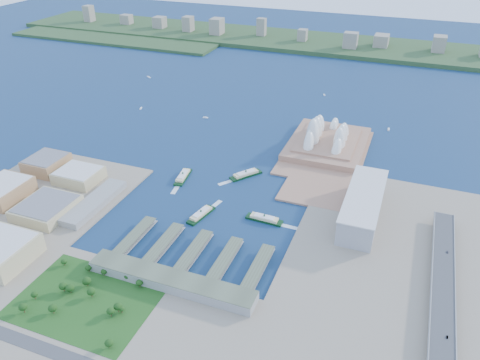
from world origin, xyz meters
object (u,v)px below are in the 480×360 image
at_px(toaster_building, 363,206).
at_px(ferry_b, 246,173).
at_px(car_b, 447,337).
at_px(car_c, 448,252).
at_px(ferry_a, 183,175).
at_px(ferry_d, 264,218).
at_px(ferry_c, 201,213).
at_px(opera_house, 329,131).

bearing_deg(toaster_building, ferry_b, 164.82).
xyz_separation_m(toaster_building, car_b, (109.00, -194.73, -5.01)).
xyz_separation_m(car_b, car_c, (0.00, 137.14, 0.01)).
relative_size(toaster_building, car_b, 39.79).
height_order(ferry_a, ferry_b, ferry_b).
relative_size(ferry_d, car_b, 13.20).
height_order(ferry_d, car_c, car_c).
xyz_separation_m(ferry_c, ferry_d, (85.50, 21.27, 0.02)).
height_order(car_b, car_c, car_c).
distance_m(opera_house, car_c, 325.93).
distance_m(opera_house, ferry_d, 257.86).
bearing_deg(car_b, opera_house, 116.75).
relative_size(opera_house, toaster_building, 1.16).
bearing_deg(ferry_b, ferry_d, -21.46).
height_order(opera_house, ferry_c, opera_house).
bearing_deg(car_b, ferry_d, 148.84).
height_order(ferry_b, ferry_c, ferry_b).
bearing_deg(car_b, toaster_building, 119.24).
height_order(toaster_building, ferry_c, toaster_building).
height_order(ferry_a, ferry_d, ferry_a).
bearing_deg(ferry_a, ferry_d, -30.46).
xyz_separation_m(ferry_a, ferry_c, (71.92, -85.46, -0.19)).
bearing_deg(ferry_a, ferry_c, -58.20).
relative_size(ferry_b, car_c, 12.13).
height_order(opera_house, ferry_d, opera_house).
xyz_separation_m(ferry_a, ferry_d, (157.42, -64.18, -0.17)).
relative_size(opera_house, ferry_d, 3.50).
distance_m(ferry_a, ferry_d, 170.00).
distance_m(ferry_c, ferry_d, 88.10).
bearing_deg(opera_house, car_c, -52.31).
xyz_separation_m(opera_house, ferry_d, (-33.27, -254.26, -27.14)).
distance_m(ferry_b, car_c, 318.10).
bearing_deg(ferry_c, ferry_b, -86.50).
distance_m(ferry_b, ferry_c, 128.43).
xyz_separation_m(ferry_b, car_b, (298.64, -246.20, 10.32)).
bearing_deg(car_c, ferry_d, 179.18).
distance_m(toaster_building, ferry_b, 197.10).
bearing_deg(ferry_a, opera_house, 36.63).
relative_size(ferry_b, car_b, 14.04).
height_order(ferry_a, car_c, car_c).
relative_size(ferry_b, ferry_d, 1.06).
bearing_deg(opera_house, ferry_c, -113.32).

